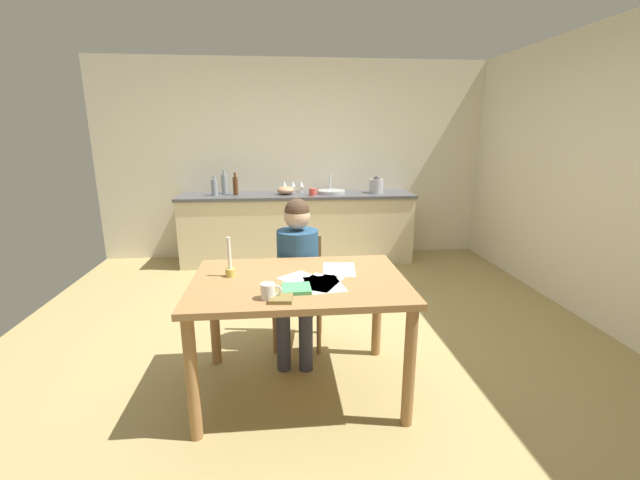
{
  "coord_description": "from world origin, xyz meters",
  "views": [
    {
      "loc": [
        -0.22,
        -3.11,
        1.67
      ],
      "look_at": [
        0.08,
        0.04,
        0.85
      ],
      "focal_mm": 23.25,
      "sensor_mm": 36.0,
      "label": 1
    }
  ],
  "objects_px": {
    "person_seated": "(297,267)",
    "bottle_vinegar": "(224,184)",
    "wine_glass_near_sink": "(301,184)",
    "candlestick": "(230,266)",
    "bottle_wine_red": "(235,185)",
    "bottle_oil": "(215,187)",
    "coffee_mug": "(269,291)",
    "teacup_on_counter": "(313,192)",
    "dining_table": "(299,295)",
    "mixing_bowl": "(286,190)",
    "book_magazine": "(282,294)",
    "stovetop_kettle": "(376,185)",
    "book_cookery": "(296,289)",
    "wine_glass_back_left": "(284,184)",
    "chair_at_table": "(299,285)",
    "sink_unit": "(331,192)",
    "wine_glass_by_kettle": "(293,184)"
  },
  "relations": [
    {
      "from": "coffee_mug",
      "to": "book_cookery",
      "type": "distance_m",
      "value": 0.19
    },
    {
      "from": "stovetop_kettle",
      "to": "book_magazine",
      "type": "bearing_deg",
      "value": -111.76
    },
    {
      "from": "chair_at_table",
      "to": "coffee_mug",
      "type": "bearing_deg",
      "value": -101.68
    },
    {
      "from": "book_cookery",
      "to": "teacup_on_counter",
      "type": "bearing_deg",
      "value": 82.34
    },
    {
      "from": "bottle_oil",
      "to": "teacup_on_counter",
      "type": "xyz_separation_m",
      "value": [
        1.23,
        -0.12,
        -0.06
      ]
    },
    {
      "from": "book_magazine",
      "to": "wine_glass_back_left",
      "type": "distance_m",
      "value": 3.33
    },
    {
      "from": "dining_table",
      "to": "person_seated",
      "type": "distance_m",
      "value": 0.56
    },
    {
      "from": "book_magazine",
      "to": "stovetop_kettle",
      "type": "height_order",
      "value": "stovetop_kettle"
    },
    {
      "from": "bottle_vinegar",
      "to": "teacup_on_counter",
      "type": "height_order",
      "value": "bottle_vinegar"
    },
    {
      "from": "chair_at_table",
      "to": "stovetop_kettle",
      "type": "relative_size",
      "value": 3.91
    },
    {
      "from": "person_seated",
      "to": "sink_unit",
      "type": "relative_size",
      "value": 3.32
    },
    {
      "from": "person_seated",
      "to": "bottle_wine_red",
      "type": "xyz_separation_m",
      "value": [
        -0.68,
        2.33,
        0.34
      ]
    },
    {
      "from": "wine_glass_near_sink",
      "to": "bottle_vinegar",
      "type": "bearing_deg",
      "value": -176.97
    },
    {
      "from": "candlestick",
      "to": "wine_glass_near_sink",
      "type": "height_order",
      "value": "wine_glass_near_sink"
    },
    {
      "from": "candlestick",
      "to": "sink_unit",
      "type": "distance_m",
      "value": 2.98
    },
    {
      "from": "wine_glass_near_sink",
      "to": "bottle_wine_red",
      "type": "bearing_deg",
      "value": -169.1
    },
    {
      "from": "bottle_oil",
      "to": "person_seated",
      "type": "bearing_deg",
      "value": -67.94
    },
    {
      "from": "wine_glass_back_left",
      "to": "teacup_on_counter",
      "type": "relative_size",
      "value": 1.26
    },
    {
      "from": "dining_table",
      "to": "wine_glass_near_sink",
      "type": "height_order",
      "value": "wine_glass_near_sink"
    },
    {
      "from": "chair_at_table",
      "to": "bottle_vinegar",
      "type": "height_order",
      "value": "bottle_vinegar"
    },
    {
      "from": "candlestick",
      "to": "book_magazine",
      "type": "xyz_separation_m",
      "value": [
        0.32,
        -0.36,
        -0.06
      ]
    },
    {
      "from": "dining_table",
      "to": "mixing_bowl",
      "type": "bearing_deg",
      "value": 90.67
    },
    {
      "from": "wine_glass_near_sink",
      "to": "book_cookery",
      "type": "bearing_deg",
      "value": -93.52
    },
    {
      "from": "candlestick",
      "to": "book_cookery",
      "type": "height_order",
      "value": "candlestick"
    },
    {
      "from": "person_seated",
      "to": "candlestick",
      "type": "distance_m",
      "value": 0.67
    },
    {
      "from": "bottle_wine_red",
      "to": "wine_glass_by_kettle",
      "type": "bearing_deg",
      "value": 12.49
    },
    {
      "from": "wine_glass_by_kettle",
      "to": "person_seated",
      "type": "bearing_deg",
      "value": -91.24
    },
    {
      "from": "bottle_wine_red",
      "to": "bottle_oil",
      "type": "bearing_deg",
      "value": -175.78
    },
    {
      "from": "wine_glass_by_kettle",
      "to": "teacup_on_counter",
      "type": "bearing_deg",
      "value": -51.22
    },
    {
      "from": "candlestick",
      "to": "bottle_wine_red",
      "type": "height_order",
      "value": "bottle_wine_red"
    },
    {
      "from": "wine_glass_near_sink",
      "to": "teacup_on_counter",
      "type": "height_order",
      "value": "wine_glass_near_sink"
    },
    {
      "from": "chair_at_table",
      "to": "bottle_vinegar",
      "type": "bearing_deg",
      "value": 110.19
    },
    {
      "from": "bottle_oil",
      "to": "wine_glass_near_sink",
      "type": "height_order",
      "value": "bottle_oil"
    },
    {
      "from": "person_seated",
      "to": "bottle_vinegar",
      "type": "distance_m",
      "value": 2.6
    },
    {
      "from": "person_seated",
      "to": "book_cookery",
      "type": "distance_m",
      "value": 0.76
    },
    {
      "from": "dining_table",
      "to": "chair_at_table",
      "type": "xyz_separation_m",
      "value": [
        0.03,
        0.7,
        -0.19
      ]
    },
    {
      "from": "person_seated",
      "to": "bottle_vinegar",
      "type": "xyz_separation_m",
      "value": [
        -0.83,
        2.44,
        0.35
      ]
    },
    {
      "from": "coffee_mug",
      "to": "teacup_on_counter",
      "type": "relative_size",
      "value": 0.95
    },
    {
      "from": "sink_unit",
      "to": "wine_glass_near_sink",
      "type": "bearing_deg",
      "value": 159.35
    },
    {
      "from": "person_seated",
      "to": "wine_glass_near_sink",
      "type": "distance_m",
      "value": 2.52
    },
    {
      "from": "book_cookery",
      "to": "wine_glass_by_kettle",
      "type": "xyz_separation_m",
      "value": [
        0.09,
        3.24,
        0.21
      ]
    },
    {
      "from": "candlestick",
      "to": "teacup_on_counter",
      "type": "distance_m",
      "value": 2.76
    },
    {
      "from": "bottle_wine_red",
      "to": "wine_glass_back_left",
      "type": "height_order",
      "value": "bottle_wine_red"
    },
    {
      "from": "dining_table",
      "to": "mixing_bowl",
      "type": "height_order",
      "value": "mixing_bowl"
    },
    {
      "from": "sink_unit",
      "to": "mixing_bowl",
      "type": "distance_m",
      "value": 0.6
    },
    {
      "from": "dining_table",
      "to": "teacup_on_counter",
      "type": "xyz_separation_m",
      "value": [
        0.31,
        2.75,
        0.27
      ]
    },
    {
      "from": "dining_table",
      "to": "candlestick",
      "type": "height_order",
      "value": "candlestick"
    },
    {
      "from": "person_seated",
      "to": "wine_glass_near_sink",
      "type": "relative_size",
      "value": 7.76
    },
    {
      "from": "wine_glass_back_left",
      "to": "teacup_on_counter",
      "type": "height_order",
      "value": "wine_glass_back_left"
    },
    {
      "from": "chair_at_table",
      "to": "mixing_bowl",
      "type": "distance_m",
      "value": 2.23
    }
  ]
}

